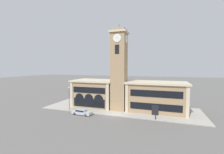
{
  "coord_description": "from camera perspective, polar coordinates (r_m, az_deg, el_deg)",
  "views": [
    {
      "loc": [
        10.63,
        -31.93,
        11.28
      ],
      "look_at": [
        -1.3,
        3.42,
        8.75
      ],
      "focal_mm": 24.0,
      "sensor_mm": 36.0,
      "label": 1
    }
  ],
  "objects": [
    {
      "name": "parked_car_near",
      "position": [
        37.01,
        -11.45,
        -12.87
      ],
      "size": [
        4.87,
        2.01,
        1.26
      ],
      "rotation": [
        0.0,
        0.0,
        -0.05
      ],
      "color": "#B2B7C1",
      "rests_on": "ground_plane"
    },
    {
      "name": "ground_plane",
      "position": [
        35.49,
        0.23,
        -14.66
      ],
      "size": [
        300.0,
        300.0,
        0.0
      ],
      "primitive_type": "plane",
      "color": "#605E5B"
    },
    {
      "name": "sidewalk_kerb",
      "position": [
        41.31,
        3.1,
        -11.87
      ],
      "size": [
        40.61,
        12.78,
        0.15
      ],
      "color": "#A39E93",
      "rests_on": "ground_plane"
    },
    {
      "name": "street_lamp",
      "position": [
        39.98,
        -16.03,
        -6.66
      ],
      "size": [
        0.36,
        0.36,
        6.02
      ],
      "color": "#4C4C51",
      "rests_on": "sidewalk_kerb"
    },
    {
      "name": "bollard",
      "position": [
        34.12,
        16.23,
        -14.4
      ],
      "size": [
        0.18,
        0.18,
        1.06
      ],
      "color": "black",
      "rests_on": "sidewalk_kerb"
    },
    {
      "name": "town_hall_right_wing",
      "position": [
        39.73,
        16.41,
        -7.14
      ],
      "size": [
        14.87,
        8.06,
        7.54
      ],
      "color": "#9E7F5B",
      "rests_on": "ground_plane"
    },
    {
      "name": "clock_tower",
      "position": [
        38.67,
        2.7,
        2.7
      ],
      "size": [
        4.37,
        4.37,
        22.04
      ],
      "color": "#9E7F5B",
      "rests_on": "ground_plane"
    },
    {
      "name": "town_hall_left_wing",
      "position": [
        43.77,
        -6.6,
        -5.98
      ],
      "size": [
        12.06,
        8.06,
        7.55
      ],
      "color": "#9E7F5B",
      "rests_on": "ground_plane"
    }
  ]
}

